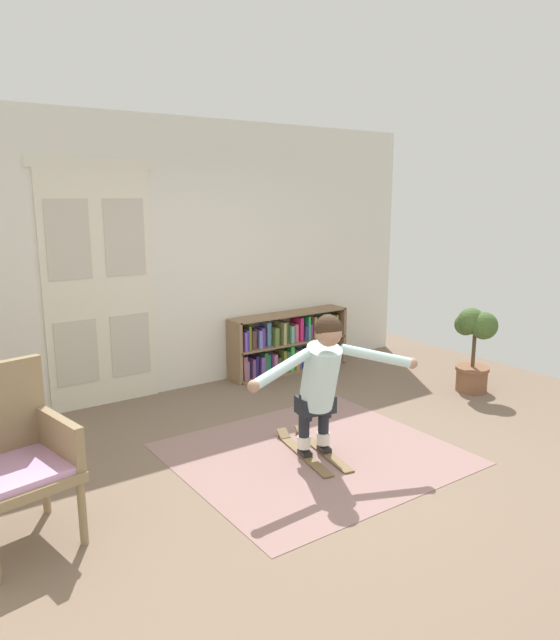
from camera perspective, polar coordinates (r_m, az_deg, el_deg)
name	(u,v)px	position (r m, az deg, el deg)	size (l,w,h in m)	color
ground_plane	(345,470)	(4.74, 6.34, -14.34)	(7.20, 7.20, 0.00)	#735E4D
back_wall	(189,256)	(6.46, -8.82, 6.14)	(6.00, 0.10, 2.90)	silver
double_door	(100,285)	(6.05, -17.16, 3.25)	(1.22, 0.05, 2.45)	silver
rug	(313,454)	(4.98, 3.28, -12.88)	(2.17, 1.97, 0.01)	gray
bookshelf	(289,344)	(7.08, 0.84, -2.40)	(1.57, 0.30, 0.72)	#87684A
wicker_chair	(11,453)	(3.97, -24.74, -11.65)	(0.70, 0.70, 1.10)	#8C7654
potted_plant	(474,343)	(6.63, 18.37, -2.15)	(0.37, 0.46, 0.93)	brown
skis_pair	(312,450)	(5.00, 3.10, -12.55)	(0.42, 0.92, 0.07)	brown
person_skier	(322,375)	(4.62, 4.07, -5.39)	(1.44, 0.67, 1.15)	white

